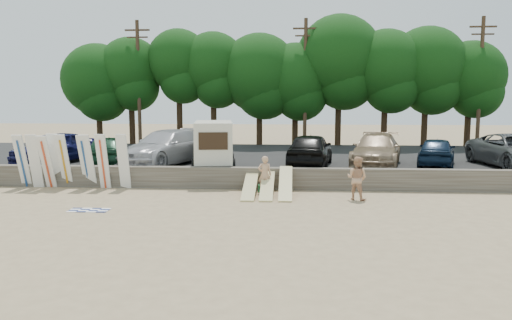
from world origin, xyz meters
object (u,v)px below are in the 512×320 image
Objects in this scene: car_3 at (310,150)px; beachgoer_a at (265,175)px; beachgoer_b at (357,178)px; cooler at (262,188)px; car_0 at (54,147)px; car_1 at (109,150)px; car_4 at (376,150)px; car_5 at (437,151)px; car_2 at (166,147)px; box_trailer at (214,142)px.

beachgoer_a is (-2.12, -3.79, -0.73)m from car_3.
beachgoer_b is 4.31m from cooler.
car_0 is 16.33m from beachgoer_b.
car_3 is (10.63, -0.13, 0.10)m from car_1.
car_1 is (3.05, -0.15, -0.08)m from car_0.
car_4 is at bearing 33.17° from cooler.
car_5 is at bearing 170.96° from car_1.
car_4 is 7.05m from beachgoer_a.
car_2 is 6.76m from cooler.
car_5 is 2.62× the size of beachgoer_a.
car_2 reaches higher than beachgoer_b.
beachgoer_b is (-4.79, -5.73, -0.54)m from car_5.
car_2 is at bearing -165.34° from car_4.
cooler is (-4.00, 1.45, -0.74)m from beachgoer_b.
car_3 is 4.39m from cooler.
car_2 is (6.11, 0.09, 0.05)m from car_0.
car_2 is 16.31× the size of cooler.
car_0 is 1.11× the size of car_1.
cooler is at bearing 65.92° from car_3.
beachgoer_a is 4.05m from beachgoer_b.
car_4 is at bearing -146.62° from beachgoer_a.
car_3 is 0.90× the size of car_4.
car_5 is (6.56, 0.77, -0.12)m from car_3.
car_5 is at bearing 25.23° from car_2.
car_1 is 3.07m from car_2.
car_3 is (7.58, -0.38, -0.04)m from car_2.
car_5 is (11.42, 1.56, -0.56)m from box_trailer.
beachgoer_a is at bearing 144.11° from car_1.
car_5 reaches higher than cooler.
car_2 is 6.91m from beachgoer_a.
beachgoer_b is at bearing -22.08° from cooler.
beachgoer_b is at bearing 158.85° from beachgoer_a.
car_0 reaches higher than car_1.
car_5 is (14.13, 0.39, -0.16)m from car_2.
car_0 is at bearing -14.00° from car_1.
car_3 is 3.04× the size of beachgoer_a.
cooler is at bearing -0.47° from car_0.
car_1 is at bearing 7.62° from car_3.
car_5 is 2.41× the size of beachgoer_b.
cooler is at bearing 11.74° from beachgoer_b.
car_1 reaches higher than beachgoer_a.
cooler is (-0.12, 0.27, -0.67)m from beachgoer_a.
box_trailer is at bearing -0.51° from beachgoer_b.
beachgoer_b is (12.39, -5.10, -0.56)m from car_1.
car_4 reaches higher than beachgoer_b.
car_3 is 4.40m from beachgoer_a.
car_2 is (3.05, 0.24, 0.14)m from car_1.
cooler is (8.40, -3.65, -1.30)m from car_1.
car_0 is 0.80× the size of car_2.
box_trailer is at bearing 131.87° from cooler.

